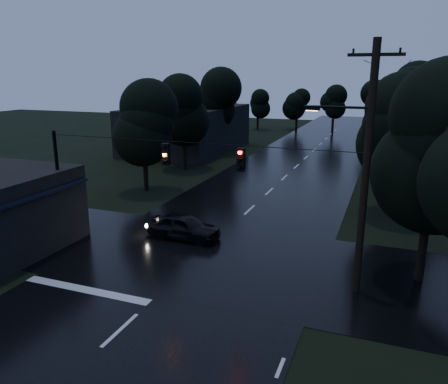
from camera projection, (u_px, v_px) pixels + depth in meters
The scene contains 15 objects.
main_road at pixel (284, 178), 37.89m from camera, with size 12.00×120.00×0.02m, color black.
cross_street at pixel (201, 256), 21.66m from camera, with size 60.00×9.00×0.02m, color black.
building_far_left at pixel (188, 129), 51.07m from camera, with size 10.00×16.00×5.00m, color black.
utility_pole_main at pixel (364, 167), 16.83m from camera, with size 3.50×0.30×10.00m.
utility_pole_far at pixel (390, 142), 32.22m from camera, with size 2.00×0.30×7.50m.
anchor_pole_left at pixel (59, 188), 22.56m from camera, with size 0.18×0.18×6.00m, color black.
span_signals at pixel (201, 156), 19.19m from camera, with size 15.00×0.37×1.12m.
tree_corner_near at pixel (436, 144), 17.55m from camera, with size 4.48×4.48×9.44m.
tree_left_a at pixel (143, 122), 32.40m from camera, with size 3.92×3.92×8.26m.
tree_left_b at pixel (183, 109), 39.72m from camera, with size 4.20×4.20×8.85m.
tree_left_c at pixel (218, 99), 48.85m from camera, with size 4.48×4.48×9.44m.
tree_right_a at pixel (404, 128), 26.11m from camera, with size 4.20×4.20×8.85m.
tree_right_b at pixel (412, 111), 33.02m from camera, with size 4.48×4.48×9.44m.
tree_right_c at pixel (416, 99), 41.73m from camera, with size 4.76×4.76×10.03m.
car at pixel (184, 226), 23.77m from camera, with size 1.63×4.06×1.38m, color black.
Camera 1 is at (8.24, -6.34, 8.73)m, focal length 35.00 mm.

